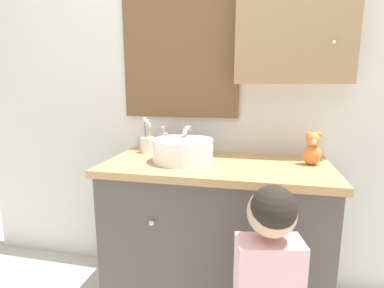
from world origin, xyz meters
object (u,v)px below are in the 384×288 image
(toothbrush_holder, at_px, (148,144))
(teddy_bear, at_px, (312,149))
(sink_basin, at_px, (183,150))
(soap_dispenser, at_px, (164,142))
(child_figure, at_px, (268,285))

(toothbrush_holder, distance_m, teddy_bear, 0.87)
(sink_basin, relative_size, soap_dispenser, 2.39)
(sink_basin, relative_size, teddy_bear, 2.21)
(sink_basin, bearing_deg, teddy_bear, 5.97)
(toothbrush_holder, bearing_deg, child_figure, -43.37)
(sink_basin, distance_m, child_figure, 0.72)
(sink_basin, height_order, soap_dispenser, sink_basin)
(teddy_bear, bearing_deg, toothbrush_holder, 174.50)
(sink_basin, distance_m, soap_dispenser, 0.24)
(soap_dispenser, height_order, child_figure, soap_dispenser)
(sink_basin, height_order, teddy_bear, sink_basin)
(teddy_bear, bearing_deg, child_figure, -110.39)
(toothbrush_holder, xyz_separation_m, soap_dispenser, (0.09, 0.03, 0.01))
(soap_dispenser, relative_size, child_figure, 0.17)
(sink_basin, height_order, child_figure, sink_basin)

